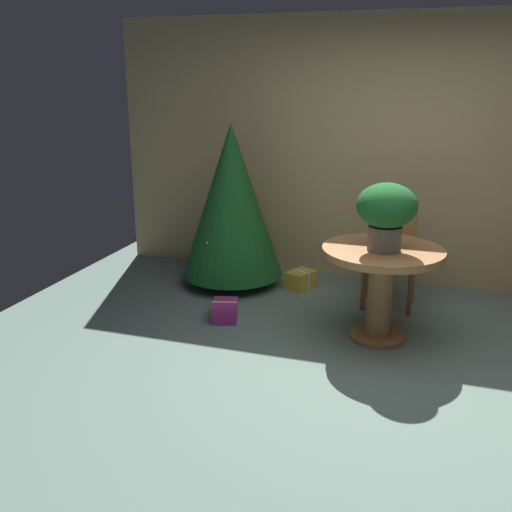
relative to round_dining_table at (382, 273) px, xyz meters
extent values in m
plane|color=slate|center=(0.03, -0.71, -0.55)|extent=(6.60, 6.60, 0.00)
cube|color=tan|center=(0.03, 1.49, 0.75)|extent=(6.00, 0.10, 2.60)
cylinder|color=#9E6B3D|center=(0.00, 0.00, -0.53)|extent=(0.44, 0.44, 0.04)
cylinder|color=#9E6B3D|center=(0.00, 0.00, -0.18)|extent=(0.20, 0.20, 0.66)
cylinder|color=#9E6B3D|center=(0.00, 0.00, 0.18)|extent=(0.94, 0.94, 0.06)
cylinder|color=#665B51|center=(0.01, -0.06, 0.30)|extent=(0.25, 0.25, 0.19)
ellipsoid|color=#195623|center=(0.01, -0.06, 0.55)|extent=(0.45, 0.45, 0.34)
sphere|color=red|center=(0.06, 0.04, 0.59)|extent=(0.05, 0.05, 0.05)
sphere|color=red|center=(0.00, -0.16, 0.59)|extent=(0.08, 0.08, 0.08)
sphere|color=red|center=(0.12, 0.04, 0.54)|extent=(0.09, 0.09, 0.09)
sphere|color=red|center=(0.09, 0.04, 0.58)|extent=(0.05, 0.05, 0.05)
cylinder|color=brown|center=(0.20, 0.55, -0.31)|extent=(0.04, 0.04, 0.48)
cylinder|color=brown|center=(-0.20, 0.55, -0.31)|extent=(0.04, 0.04, 0.48)
cylinder|color=brown|center=(0.20, 0.90, -0.31)|extent=(0.04, 0.04, 0.48)
cylinder|color=brown|center=(-0.20, 0.90, -0.31)|extent=(0.04, 0.04, 0.48)
cube|color=brown|center=(0.00, 0.72, -0.05)|extent=(0.45, 0.39, 0.05)
cube|color=brown|center=(0.00, 0.89, 0.20)|extent=(0.40, 0.05, 0.45)
cylinder|color=brown|center=(-1.55, 0.85, -0.49)|extent=(0.10, 0.10, 0.11)
cone|color=#195623|center=(-1.55, 0.85, 0.31)|extent=(1.00, 1.00, 1.49)
sphere|color=red|center=(-1.78, 0.97, 0.25)|extent=(0.06, 0.06, 0.06)
sphere|color=gold|center=(-1.67, 0.54, -0.05)|extent=(0.07, 0.07, 0.07)
sphere|color=silver|center=(-1.88, 0.87, -0.01)|extent=(0.04, 0.04, 0.04)
sphere|color=#2D51A8|center=(-1.66, 0.95, 0.58)|extent=(0.05, 0.05, 0.05)
sphere|color=red|center=(-1.56, 0.92, 0.81)|extent=(0.04, 0.04, 0.04)
cube|color=gold|center=(-0.86, 0.93, -0.46)|extent=(0.30, 0.33, 0.18)
cube|color=silver|center=(-0.86, 0.93, -0.46)|extent=(0.20, 0.11, 0.18)
cube|color=#9E287A|center=(-1.30, -0.02, -0.47)|extent=(0.28, 0.33, 0.16)
cube|color=silver|center=(-1.30, -0.02, -0.47)|extent=(0.21, 0.09, 0.16)
camera|label=1|loc=(0.40, -4.38, 1.47)|focal=40.91mm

